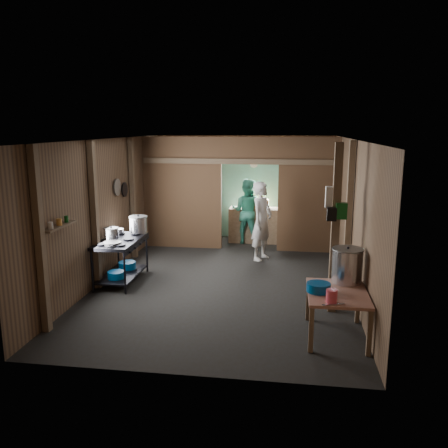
# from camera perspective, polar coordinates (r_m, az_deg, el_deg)

# --- Properties ---
(floor) EXTENTS (4.50, 7.00, 0.00)m
(floor) POSITION_cam_1_polar(r_m,az_deg,el_deg) (8.80, 0.18, -6.75)
(floor) COLOR black
(floor) RESTS_ON ground
(ceiling) EXTENTS (4.50, 7.00, 0.00)m
(ceiling) POSITION_cam_1_polar(r_m,az_deg,el_deg) (8.34, 0.20, 10.42)
(ceiling) COLOR #373737
(ceiling) RESTS_ON ground
(wall_back) EXTENTS (4.50, 0.00, 2.60)m
(wall_back) POSITION_cam_1_polar(r_m,az_deg,el_deg) (11.91, 2.50, 4.60)
(wall_back) COLOR brown
(wall_back) RESTS_ON ground
(wall_front) EXTENTS (4.50, 0.00, 2.60)m
(wall_front) POSITION_cam_1_polar(r_m,az_deg,el_deg) (5.12, -5.20, -5.40)
(wall_front) COLOR brown
(wall_front) RESTS_ON ground
(wall_left) EXTENTS (0.00, 7.00, 2.60)m
(wall_left) POSITION_cam_1_polar(r_m,az_deg,el_deg) (9.05, -14.07, 1.91)
(wall_left) COLOR brown
(wall_left) RESTS_ON ground
(wall_right) EXTENTS (0.00, 7.00, 2.60)m
(wall_right) POSITION_cam_1_polar(r_m,az_deg,el_deg) (8.47, 15.45, 1.16)
(wall_right) COLOR brown
(wall_right) RESTS_ON ground
(partition_left) EXTENTS (1.85, 0.10, 2.60)m
(partition_left) POSITION_cam_1_polar(r_m,az_deg,el_deg) (10.85, -5.17, 3.84)
(partition_left) COLOR brown
(partition_left) RESTS_ON floor
(partition_right) EXTENTS (1.35, 0.10, 2.60)m
(partition_right) POSITION_cam_1_polar(r_m,az_deg,el_deg) (10.58, 10.35, 3.49)
(partition_right) COLOR brown
(partition_right) RESTS_ON floor
(partition_header) EXTENTS (1.30, 0.10, 0.60)m
(partition_header) POSITION_cam_1_polar(r_m,az_deg,el_deg) (10.51, 3.23, 9.09)
(partition_header) COLOR brown
(partition_header) RESTS_ON wall_back
(turquoise_panel) EXTENTS (4.40, 0.06, 2.50)m
(turquoise_panel) POSITION_cam_1_polar(r_m,az_deg,el_deg) (11.86, 2.47, 4.33)
(turquoise_panel) COLOR #68ABA7
(turquoise_panel) RESTS_ON wall_back
(back_counter) EXTENTS (1.20, 0.50, 0.85)m
(back_counter) POSITION_cam_1_polar(r_m,az_deg,el_deg) (11.49, 3.69, -0.11)
(back_counter) COLOR #786048
(back_counter) RESTS_ON floor
(wall_clock) EXTENTS (0.20, 0.03, 0.20)m
(wall_clock) POSITION_cam_1_polar(r_m,az_deg,el_deg) (11.73, 3.71, 7.42)
(wall_clock) COLOR silver
(wall_clock) RESTS_ON wall_back
(post_left_a) EXTENTS (0.10, 0.12, 2.60)m
(post_left_a) POSITION_cam_1_polar(r_m,az_deg,el_deg) (6.73, -21.76, -1.99)
(post_left_a) COLOR #786048
(post_left_a) RESTS_ON floor
(post_left_b) EXTENTS (0.10, 0.12, 2.60)m
(post_left_b) POSITION_cam_1_polar(r_m,az_deg,el_deg) (8.30, -15.67, 0.94)
(post_left_b) COLOR #786048
(post_left_b) RESTS_ON floor
(post_left_c) EXTENTS (0.10, 0.12, 2.60)m
(post_left_c) POSITION_cam_1_polar(r_m,az_deg,el_deg) (10.14, -11.18, 3.09)
(post_left_c) COLOR #786048
(post_left_c) RESTS_ON floor
(post_right) EXTENTS (0.10, 0.12, 2.60)m
(post_right) POSITION_cam_1_polar(r_m,az_deg,el_deg) (8.26, 15.14, 0.92)
(post_right) COLOR #786048
(post_right) RESTS_ON floor
(post_free) EXTENTS (0.12, 0.12, 2.60)m
(post_free) POSITION_cam_1_polar(r_m,az_deg,el_deg) (7.16, 13.56, -0.67)
(post_free) COLOR #786048
(post_free) RESTS_ON floor
(cross_beam) EXTENTS (4.40, 0.12, 0.12)m
(cross_beam) POSITION_cam_1_polar(r_m,az_deg,el_deg) (10.50, 1.82, 7.73)
(cross_beam) COLOR #786048
(cross_beam) RESTS_ON wall_left
(pan_lid_big) EXTENTS (0.03, 0.34, 0.34)m
(pan_lid_big) POSITION_cam_1_polar(r_m,az_deg,el_deg) (9.36, -13.04, 4.45)
(pan_lid_big) COLOR slate
(pan_lid_big) RESTS_ON wall_left
(pan_lid_small) EXTENTS (0.03, 0.30, 0.30)m
(pan_lid_small) POSITION_cam_1_polar(r_m,az_deg,el_deg) (9.74, -12.17, 4.18)
(pan_lid_small) COLOR black
(pan_lid_small) RESTS_ON wall_left
(wall_shelf) EXTENTS (0.14, 0.80, 0.03)m
(wall_shelf) POSITION_cam_1_polar(r_m,az_deg,el_deg) (7.12, -19.65, -0.28)
(wall_shelf) COLOR #786048
(wall_shelf) RESTS_ON wall_left
(jar_white) EXTENTS (0.07, 0.07, 0.10)m
(jar_white) POSITION_cam_1_polar(r_m,az_deg,el_deg) (6.90, -20.63, -0.18)
(jar_white) COLOR silver
(jar_white) RESTS_ON wall_shelf
(jar_yellow) EXTENTS (0.08, 0.08, 0.10)m
(jar_yellow) POSITION_cam_1_polar(r_m,az_deg,el_deg) (7.11, -19.68, 0.24)
(jar_yellow) COLOR gold
(jar_yellow) RESTS_ON wall_shelf
(jar_green) EXTENTS (0.06, 0.06, 0.10)m
(jar_green) POSITION_cam_1_polar(r_m,az_deg,el_deg) (7.30, -18.89, 0.58)
(jar_green) COLOR #0F541A
(jar_green) RESTS_ON wall_shelf
(bag_white) EXTENTS (0.22, 0.15, 0.32)m
(bag_white) POSITION_cam_1_polar(r_m,az_deg,el_deg) (7.14, 13.29, 3.24)
(bag_white) COLOR silver
(bag_white) RESTS_ON post_free
(bag_green) EXTENTS (0.16, 0.12, 0.24)m
(bag_green) POSITION_cam_1_polar(r_m,az_deg,el_deg) (7.05, 14.29, 1.58)
(bag_green) COLOR #0F541A
(bag_green) RESTS_ON post_free
(bag_black) EXTENTS (0.14, 0.10, 0.20)m
(bag_black) POSITION_cam_1_polar(r_m,az_deg,el_deg) (7.02, 13.15, 1.19)
(bag_black) COLOR black
(bag_black) RESTS_ON post_free
(gas_range) EXTENTS (0.70, 1.36, 0.80)m
(gas_range) POSITION_cam_1_polar(r_m,az_deg,el_deg) (8.73, -12.58, -4.45)
(gas_range) COLOR black
(gas_range) RESTS_ON floor
(prep_table) EXTENTS (0.79, 1.09, 0.65)m
(prep_table) POSITION_cam_1_polar(r_m,az_deg,el_deg) (6.58, 13.69, -10.75)
(prep_table) COLOR #AA6E57
(prep_table) RESTS_ON floor
(stove_pot_large) EXTENTS (0.46, 0.46, 0.35)m
(stove_pot_large) POSITION_cam_1_polar(r_m,az_deg,el_deg) (9.04, -10.51, -0.14)
(stove_pot_large) COLOR #BCBCC3
(stove_pot_large) RESTS_ON gas_range
(stove_pot_med) EXTENTS (0.35, 0.35, 0.23)m
(stove_pot_med) POSITION_cam_1_polar(r_m,az_deg,el_deg) (8.68, -13.74, -1.20)
(stove_pot_med) COLOR #BCBCC3
(stove_pot_med) RESTS_ON gas_range
(stove_saucepan) EXTENTS (0.20, 0.20, 0.10)m
(stove_saucepan) POSITION_cam_1_polar(r_m,az_deg,el_deg) (9.05, -12.81, -0.91)
(stove_saucepan) COLOR #BCBCC3
(stove_saucepan) RESTS_ON gas_range
(frying_pan) EXTENTS (0.43, 0.60, 0.07)m
(frying_pan) POSITION_cam_1_polar(r_m,az_deg,el_deg) (8.28, -13.62, -2.33)
(frying_pan) COLOR slate
(frying_pan) RESTS_ON gas_range
(blue_tub_front) EXTENTS (0.31, 0.31, 0.13)m
(blue_tub_front) POSITION_cam_1_polar(r_m,az_deg,el_deg) (8.54, -13.16, -6.13)
(blue_tub_front) COLOR navy
(blue_tub_front) RESTS_ON gas_range
(blue_tub_back) EXTENTS (0.33, 0.33, 0.13)m
(blue_tub_back) POSITION_cam_1_polar(r_m,az_deg,el_deg) (9.05, -11.85, -5.01)
(blue_tub_back) COLOR navy
(blue_tub_back) RESTS_ON gas_range
(stock_pot) EXTENTS (0.46, 0.46, 0.52)m
(stock_pot) POSITION_cam_1_polar(r_m,az_deg,el_deg) (6.80, 14.95, -5.04)
(stock_pot) COLOR #BCBCC3
(stock_pot) RESTS_ON prep_table
(wash_basin) EXTENTS (0.36, 0.36, 0.12)m
(wash_basin) POSITION_cam_1_polar(r_m,az_deg,el_deg) (6.39, 11.59, -7.67)
(wash_basin) COLOR navy
(wash_basin) RESTS_ON prep_table
(pink_bucket) EXTENTS (0.18, 0.18, 0.17)m
(pink_bucket) POSITION_cam_1_polar(r_m,az_deg,el_deg) (6.04, 13.14, -8.66)
(pink_bucket) COLOR #DF475A
(pink_bucket) RESTS_ON prep_table
(knife) EXTENTS (0.30, 0.13, 0.01)m
(knife) POSITION_cam_1_polar(r_m,az_deg,el_deg) (6.00, 13.36, -9.62)
(knife) COLOR #BCBCC3
(knife) RESTS_ON prep_table
(yellow_tub) EXTENTS (0.40, 0.40, 0.22)m
(yellow_tub) POSITION_cam_1_polar(r_m,az_deg,el_deg) (11.38, 4.54, 2.51)
(yellow_tub) COLOR gold
(yellow_tub) RESTS_ON back_counter
(red_cup) EXTENTS (0.11, 0.11, 0.13)m
(red_cup) POSITION_cam_1_polar(r_m,az_deg,el_deg) (11.42, 2.70, 2.32)
(red_cup) COLOR red
(red_cup) RESTS_ON back_counter
(cook) EXTENTS (0.62, 0.73, 1.69)m
(cook) POSITION_cam_1_polar(r_m,az_deg,el_deg) (9.88, 4.69, 0.36)
(cook) COLOR silver
(cook) RESTS_ON floor
(worker_back) EXTENTS (0.86, 0.72, 1.58)m
(worker_back) POSITION_cam_1_polar(r_m,az_deg,el_deg) (11.31, 2.82, 1.59)
(worker_back) COLOR teal
(worker_back) RESTS_ON floor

